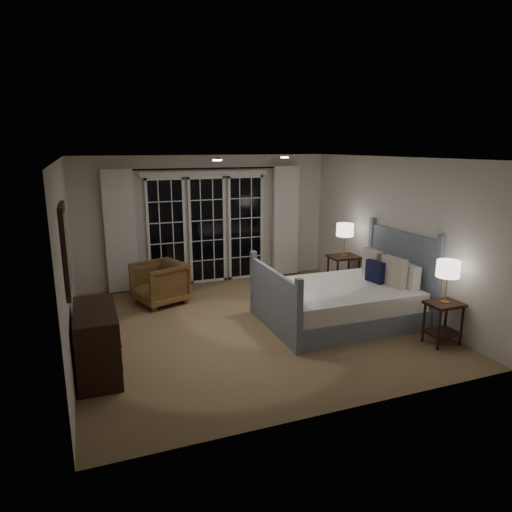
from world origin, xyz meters
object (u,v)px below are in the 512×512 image
object	(u,v)px
bed	(343,300)
lamp_right	(345,230)
nightstand_left	(443,317)
dresser	(97,342)
lamp_left	(448,269)
nightstand_right	(343,268)
armchair	(160,283)

from	to	relation	value
bed	lamp_right	world-z (taller)	bed
nightstand_left	dresser	size ratio (longest dim) A/B	0.52
bed	lamp_left	size ratio (longest dim) A/B	3.92
bed	nightstand_left	bearing A→B (deg)	-56.59
nightstand_right	bed	bearing A→B (deg)	-121.16
nightstand_right	lamp_left	xyz separation A→B (m)	(0.05, -2.50, 0.61)
bed	nightstand_right	bearing A→B (deg)	58.84
armchair	dresser	bearing A→B (deg)	-46.03
nightstand_right	armchair	bearing A→B (deg)	170.21
bed	lamp_right	xyz separation A→B (m)	(0.76, 1.26, 0.84)
lamp_right	bed	bearing A→B (deg)	-121.16
nightstand_left	armchair	xyz separation A→B (m)	(-3.35, 3.07, -0.03)
bed	nightstand_left	size ratio (longest dim) A/B	3.84
nightstand_left	lamp_right	world-z (taller)	lamp_right
armchair	bed	bearing A→B (deg)	34.28
bed	armchair	xyz separation A→B (m)	(-2.53, 1.83, 0.03)
dresser	bed	bearing A→B (deg)	6.69
nightstand_right	lamp_right	bearing A→B (deg)	90.00
lamp_left	lamp_right	bearing A→B (deg)	91.21
nightstand_right	lamp_right	distance (m)	0.71
nightstand_right	lamp_right	size ratio (longest dim) A/B	1.15
nightstand_left	armchair	world-z (taller)	armchair
lamp_left	bed	bearing A→B (deg)	123.41
lamp_left	dresser	world-z (taller)	lamp_left
bed	nightstand_left	world-z (taller)	bed
lamp_left	dresser	size ratio (longest dim) A/B	0.51
lamp_right	dresser	xyz separation A→B (m)	(-4.41, -1.69, -0.77)
lamp_right	dresser	distance (m)	4.78
lamp_left	lamp_right	size ratio (longest dim) A/B	0.98
bed	lamp_right	bearing A→B (deg)	58.84
bed	nightstand_right	size ratio (longest dim) A/B	3.32
nightstand_right	dresser	bearing A→B (deg)	-159.03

